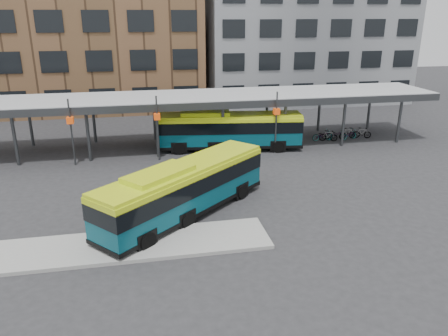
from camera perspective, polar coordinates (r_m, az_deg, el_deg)
ground at (r=24.26m, az=-0.02°, el=-5.65°), size 120.00×120.00×0.00m
boarding_island at (r=21.21m, az=-13.34°, el=-9.90°), size 14.00×3.00×0.18m
canopy at (r=35.25m, az=-4.23°, el=9.01°), size 40.00×6.53×4.80m
building_brick at (r=53.84m, az=-18.41°, el=19.35°), size 26.00×14.00×22.00m
building_grey at (r=57.24m, az=10.07°, el=18.96°), size 24.00×14.00×20.00m
bus_front at (r=23.25m, az=-5.18°, el=-2.62°), size 9.86×9.07×3.05m
bus_rear at (r=34.75m, az=0.60°, el=5.06°), size 11.58×3.92×3.13m
pedestrian at (r=20.83m, az=-13.91°, el=-7.60°), size 0.47×0.67×1.67m
bike_rack at (r=39.01m, az=14.85°, el=4.25°), size 5.46×1.33×1.01m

